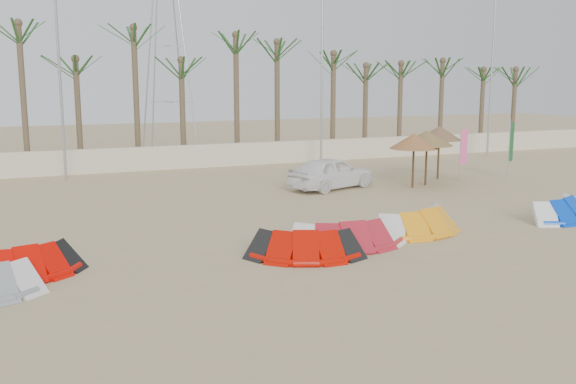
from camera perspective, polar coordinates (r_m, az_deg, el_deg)
name	(u,v)px	position (r m, az deg, el deg)	size (l,w,h in m)	color
ground	(382,283)	(16.20, 8.39, -7.98)	(120.00, 120.00, 0.00)	tan
boundary_wall	(176,157)	(36.29, -9.91, 3.06)	(60.00, 0.30, 1.30)	beige
palm_line	(179,52)	(37.67, -9.71, 12.15)	(52.00, 4.00, 7.70)	brown
lamp_b	(60,62)	(33.19, -19.63, 10.85)	(1.25, 0.14, 11.00)	#A5A8AD
lamp_c	(322,64)	(36.84, 3.08, 11.28)	(1.25, 0.14, 11.00)	#A5A8AD
lamp_d	(492,66)	(43.45, 17.71, 10.64)	(1.25, 0.14, 11.00)	#A5A8AD
pylon	(170,156)	(42.40, -10.42, 3.16)	(3.00, 3.00, 14.00)	#A5A8AD
kite_red_left	(25,259)	(17.86, -22.31, -5.53)	(3.19, 2.07, 0.90)	#D50700
kite_red_mid	(301,242)	(18.22, 1.12, -4.45)	(3.61, 2.50, 0.90)	#C00B00
kite_red_right	(343,231)	(19.50, 4.94, -3.51)	(3.73, 1.77, 0.90)	#B21D2B
kite_orange	(415,219)	(21.55, 11.25, -2.36)	(3.82, 2.35, 0.90)	#FF9D13
kite_blue	(556,207)	(25.04, 22.73, -1.23)	(3.58, 2.42, 0.90)	#013DD9
parasol_left	(414,141)	(29.95, 11.13, 4.46)	(2.24, 2.24, 2.51)	#4C331E
parasol_mid	(427,138)	(30.71, 12.26, 4.71)	(2.45, 2.45, 2.59)	#4C331E
parasol_right	(439,133)	(32.80, 13.31, 5.11)	(2.22, 2.22, 2.66)	#4C331E
flag_pink	(463,148)	(32.67, 15.30, 3.76)	(0.45, 0.04, 2.69)	#A5A8AD
flag_green	(512,144)	(33.99, 19.29, 4.08)	(0.44, 0.17, 2.98)	#A5A8AD
car	(331,173)	(29.28, 3.87, 1.71)	(1.75, 4.34, 1.48)	white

